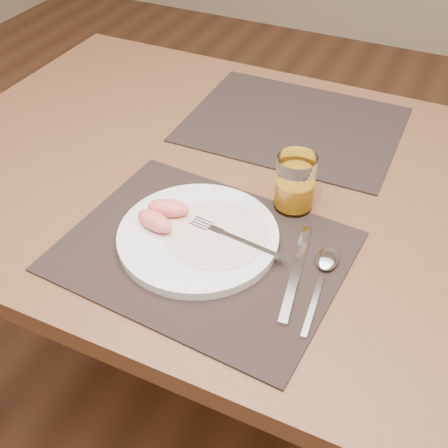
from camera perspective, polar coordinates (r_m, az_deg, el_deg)
ground at (r=1.64m, az=2.80°, el=-17.17°), size 5.00×5.00×0.00m
table at (r=1.13m, az=3.90°, el=0.87°), size 1.40×0.90×0.75m
placemat_near at (r=0.93m, az=-2.13°, el=-2.76°), size 0.47×0.38×0.00m
placemat_far at (r=1.25m, az=7.02°, el=10.03°), size 0.45×0.36×0.00m
plate at (r=0.94m, az=-2.65°, el=-1.26°), size 0.27×0.27×0.02m
plate_dressing at (r=0.93m, az=-0.74°, el=-1.02°), size 0.17×0.17×0.00m
fork at (r=0.93m, az=0.43°, el=-1.16°), size 0.18×0.04×0.00m
knife at (r=0.88m, az=7.11°, el=-5.67°), size 0.05×0.22×0.01m
spoon at (r=0.91m, az=10.27°, el=-4.13°), size 0.04×0.19×0.01m
juice_glass at (r=0.99m, az=7.21°, el=3.93°), size 0.07×0.07×0.10m
grapefruit_wedges at (r=0.95m, az=-6.37°, el=0.98°), size 0.08×0.09×0.03m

